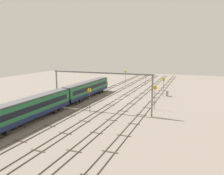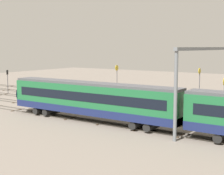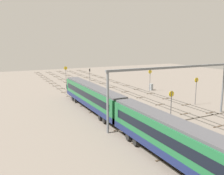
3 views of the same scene
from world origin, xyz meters
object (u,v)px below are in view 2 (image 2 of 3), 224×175
(speed_sign_near_foreground, at_px, (117,75))
(signal_light_trackside_approach, at_px, (7,78))
(speed_sign_mid_trackside, at_px, (224,94))
(speed_sign_far_trackside, at_px, (199,80))
(overhead_gantry, at_px, (215,63))
(relay_cabinet, at_px, (116,90))

(speed_sign_near_foreground, relative_size, signal_light_trackside_approach, 1.25)
(speed_sign_mid_trackside, height_order, speed_sign_far_trackside, speed_sign_far_trackside)
(speed_sign_far_trackside, bearing_deg, speed_sign_mid_trackside, 120.39)
(overhead_gantry, height_order, speed_sign_mid_trackside, overhead_gantry)
(overhead_gantry, bearing_deg, signal_light_trackside_approach, -2.18)
(speed_sign_mid_trackside, distance_m, signal_light_trackside_approach, 44.24)
(speed_sign_far_trackside, height_order, relay_cabinet, speed_sign_far_trackside)
(speed_sign_mid_trackside, distance_m, speed_sign_far_trackside, 15.63)
(speed_sign_mid_trackside, bearing_deg, overhead_gantry, -46.76)
(speed_sign_mid_trackside, xyz_separation_m, relay_cabinet, (25.05, -14.43, -2.81))
(speed_sign_near_foreground, bearing_deg, relay_cabinet, -50.96)
(overhead_gantry, height_order, speed_sign_near_foreground, overhead_gantry)
(speed_sign_far_trackside, xyz_separation_m, relay_cabinet, (17.15, -0.96, -2.96))
(speed_sign_near_foreground, distance_m, relay_cabinet, 3.33)
(speed_sign_near_foreground, distance_m, signal_light_trackside_approach, 22.23)
(speed_sign_mid_trackside, bearing_deg, signal_light_trackside_approach, -4.61)
(speed_sign_near_foreground, relative_size, relay_cabinet, 3.27)
(overhead_gantry, distance_m, relay_cabinet, 27.12)
(overhead_gantry, bearing_deg, speed_sign_far_trackside, -62.22)
(speed_sign_far_trackside, bearing_deg, overhead_gantry, 117.78)
(overhead_gantry, height_order, relay_cabinet, overhead_gantry)
(speed_sign_near_foreground, relative_size, speed_sign_far_trackside, 1.00)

